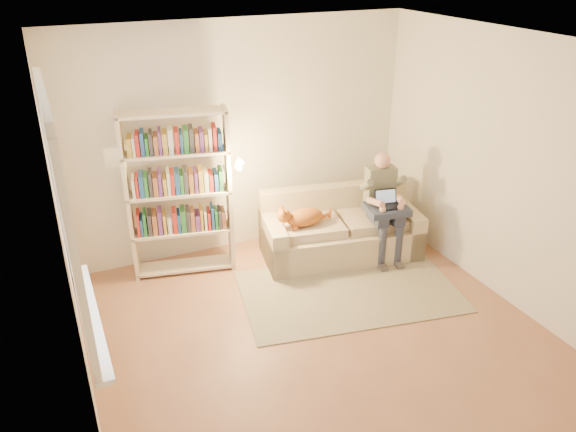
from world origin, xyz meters
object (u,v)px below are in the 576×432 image
person (383,200)px  bookshelf (179,186)px  laptop (379,202)px  sofa (339,232)px  cat (307,216)px

person → bookshelf: bearing=175.0°
person → laptop: 0.13m
sofa → bookshelf: bookshelf is taller
sofa → bookshelf: (-1.73, 0.37, 0.73)m
cat → bookshelf: size_ratio=0.37×
cat → laptop: 0.81m
laptop → person: bearing=47.1°
person → cat: size_ratio=1.83×
cat → bookshelf: 1.41m
sofa → bookshelf: 1.91m
sofa → person: 0.63m
bookshelf → person: bearing=-3.4°
cat → bookshelf: (-1.28, 0.41, 0.42)m
person → bookshelf: size_ratio=0.67×
person → laptop: size_ratio=4.27×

